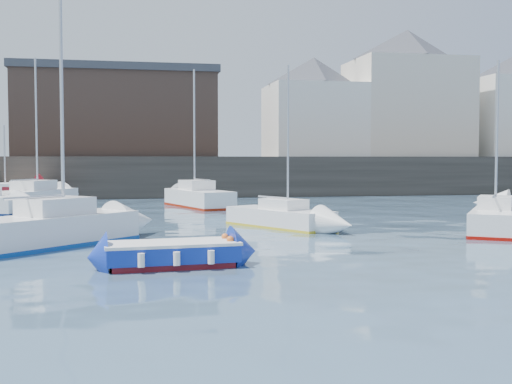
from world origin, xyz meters
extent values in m
plane|color=#2D4760|center=(0.00, 0.00, 0.00)|extent=(220.00, 220.00, 0.00)
cube|color=#28231E|center=(0.00, 35.00, 1.50)|extent=(90.00, 5.00, 3.00)
cube|color=#28231E|center=(0.00, 53.00, 1.40)|extent=(90.00, 32.00, 2.80)
cube|color=beige|center=(20.00, 42.00, 7.30)|extent=(10.00, 8.00, 9.00)
pyramid|color=#3A3D44|center=(20.00, 42.00, 13.20)|extent=(13.36, 13.36, 2.80)
cube|color=white|center=(11.00, 41.50, 6.05)|extent=(8.00, 7.00, 6.50)
pyramid|color=#3A3D44|center=(11.00, 41.50, 10.53)|extent=(11.14, 11.14, 2.45)
cube|color=#3D2D26|center=(-6.00, 43.00, 6.30)|extent=(16.00, 10.00, 7.00)
cube|color=#3A3D44|center=(-6.00, 43.00, 10.10)|extent=(16.40, 10.40, 0.60)
cube|color=maroon|center=(-3.94, 3.49, 0.08)|extent=(3.26, 1.58, 0.16)
cube|color=#132EA2|center=(-3.94, 3.49, 0.37)|extent=(3.55, 1.78, 0.43)
cube|color=white|center=(-3.94, 3.49, 0.63)|extent=(3.62, 1.81, 0.08)
cube|color=white|center=(-3.94, 3.49, 0.44)|extent=(2.83, 1.27, 0.39)
cube|color=tan|center=(-3.94, 3.49, 0.54)|extent=(0.34, 1.05, 0.06)
cylinder|color=white|center=(-4.89, 4.24, 0.34)|extent=(0.18, 0.18, 0.34)
cylinder|color=white|center=(-4.74, 2.58, 0.34)|extent=(0.18, 0.18, 0.34)
cylinder|color=white|center=(-4.02, 4.32, 0.34)|extent=(0.18, 0.18, 0.34)
cylinder|color=white|center=(-3.86, 2.66, 0.34)|extent=(0.18, 0.18, 0.34)
cylinder|color=white|center=(-3.14, 4.40, 0.34)|extent=(0.18, 0.18, 0.34)
cylinder|color=white|center=(-2.99, 2.74, 0.34)|extent=(0.18, 0.18, 0.34)
cylinder|color=silver|center=(-13.09, 31.24, 3.14)|extent=(0.10, 0.10, 3.81)
cube|color=white|center=(-7.61, 8.16, 0.51)|extent=(5.80, 5.76, 1.01)
cube|color=#134EA8|center=(-7.61, 8.16, 0.07)|extent=(5.86, 5.82, 0.14)
cube|color=white|center=(-7.39, 8.38, 1.29)|extent=(2.59, 2.58, 0.56)
cylinder|color=silver|center=(-7.17, 8.60, 4.57)|extent=(0.11, 0.11, 7.12)
cube|color=white|center=(1.07, 12.43, 0.38)|extent=(3.91, 5.25, 0.77)
cube|color=gold|center=(1.07, 12.43, 0.05)|extent=(3.95, 5.30, 0.10)
cube|color=white|center=(1.20, 12.20, 0.98)|extent=(1.94, 2.16, 0.43)
cylinder|color=silver|center=(1.32, 11.98, 3.70)|extent=(0.09, 0.09, 5.87)
cube|color=white|center=(8.70, 8.85, 0.45)|extent=(4.14, 5.03, 0.90)
cube|color=#910A04|center=(8.70, 8.85, 0.06)|extent=(4.18, 5.08, 0.12)
cube|color=white|center=(8.84, 9.06, 1.15)|extent=(1.98, 2.12, 0.50)
cylinder|color=silver|center=(8.99, 9.27, 3.77)|extent=(0.10, 0.10, 5.75)
cube|color=white|center=(-1.05, 24.12, 0.50)|extent=(3.70, 6.48, 1.01)
cube|color=maroon|center=(-1.05, 24.12, 0.07)|extent=(3.74, 6.54, 0.13)
cube|color=white|center=(-1.14, 24.41, 1.29)|extent=(2.05, 2.50, 0.56)
cylinder|color=silver|center=(-1.23, 24.71, 4.56)|extent=(0.11, 0.11, 7.09)
cube|color=white|center=(-10.69, 25.69, 0.51)|extent=(4.96, 6.98, 1.01)
cube|color=gold|center=(-10.69, 25.69, 0.07)|extent=(5.01, 7.05, 0.13)
cube|color=white|center=(-10.54, 25.99, 1.29)|extent=(2.51, 2.83, 0.56)
cylinder|color=silver|center=(-10.39, 26.29, 4.88)|extent=(0.11, 0.11, 7.74)
sphere|color=#F91E49|center=(-4.88, 6.46, 0.00)|extent=(0.39, 0.39, 0.39)
sphere|color=#F91E49|center=(2.34, 10.65, 0.00)|extent=(0.42, 0.42, 0.42)
sphere|color=#F91E49|center=(-5.78, 17.75, 0.00)|extent=(0.36, 0.36, 0.36)
camera|label=1|loc=(-4.99, -13.38, 2.86)|focal=45.00mm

